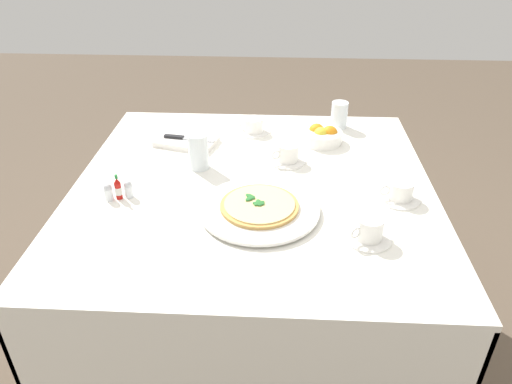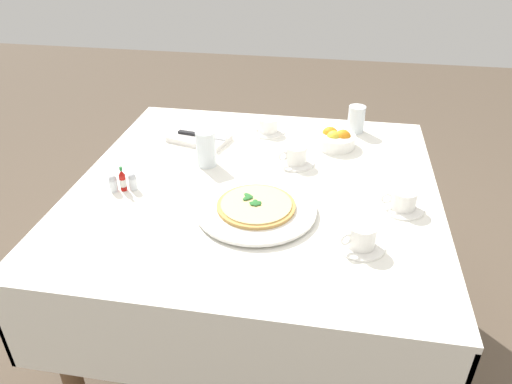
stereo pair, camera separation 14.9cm
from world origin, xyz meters
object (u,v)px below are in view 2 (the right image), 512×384
(water_glass_left_edge, at_px, (206,151))
(coffee_cup_near_right, at_px, (268,126))
(pizza, at_px, (256,205))
(hot_sauce_bottle, at_px, (123,181))
(coffee_cup_right_edge, at_px, (361,237))
(water_glass_far_left, at_px, (356,121))
(coffee_cup_near_left, at_px, (403,201))
(pepper_shaker, at_px, (113,184))
(coffee_cup_far_right, at_px, (296,156))
(napkin_folded, at_px, (199,138))
(citrus_bowl, at_px, (335,139))
(pizza_plate, at_px, (256,209))
(dinner_knife, at_px, (200,135))
(salt_shaker, at_px, (133,182))

(water_glass_left_edge, bearing_deg, coffee_cup_near_right, 60.68)
(pizza, height_order, hot_sauce_bottle, hot_sauce_bottle)
(coffee_cup_right_edge, distance_m, hot_sauce_bottle, 0.75)
(pizza, xyz_separation_m, coffee_cup_near_right, (-0.05, 0.56, 0.00))
(coffee_cup_right_edge, relative_size, water_glass_far_left, 1.25)
(coffee_cup_near_left, bearing_deg, pepper_shaker, -176.88)
(coffee_cup_far_right, distance_m, water_glass_far_left, 0.37)
(water_glass_left_edge, bearing_deg, napkin_folded, 112.97)
(coffee_cup_far_right, relative_size, pepper_shaker, 2.31)
(citrus_bowl, bearing_deg, hot_sauce_bottle, -146.27)
(water_glass_left_edge, bearing_deg, coffee_cup_right_edge, -36.12)
(pizza_plate, xyz_separation_m, napkin_folded, (-0.29, 0.44, -0.00))
(coffee_cup_near_left, xyz_separation_m, dinner_knife, (-0.72, 0.35, -0.00))
(coffee_cup_right_edge, xyz_separation_m, water_glass_left_edge, (-0.52, 0.38, 0.02))
(napkin_folded, xyz_separation_m, dinner_knife, (0.00, -0.00, 0.01))
(pizza_plate, height_order, pizza, pizza)
(pizza, bearing_deg, dinner_knife, 123.32)
(coffee_cup_right_edge, height_order, water_glass_far_left, water_glass_far_left)
(coffee_cup_right_edge, xyz_separation_m, hot_sauce_bottle, (-0.73, 0.17, 0.00))
(water_glass_left_edge, distance_m, pepper_shaker, 0.33)
(water_glass_far_left, height_order, pepper_shaker, water_glass_far_left)
(coffee_cup_near_right, relative_size, dinner_knife, 0.67)
(napkin_folded, height_order, dinner_knife, dinner_knife)
(water_glass_far_left, relative_size, citrus_bowl, 0.69)
(coffee_cup_near_left, height_order, water_glass_left_edge, water_glass_left_edge)
(water_glass_far_left, bearing_deg, dinner_knife, -162.17)
(coffee_cup_right_edge, relative_size, pepper_shaker, 2.31)
(pizza_plate, relative_size, coffee_cup_near_left, 2.69)
(coffee_cup_near_right, bearing_deg, pizza, -84.94)
(pepper_shaker, bearing_deg, coffee_cup_near_right, 51.45)
(coffee_cup_far_right, bearing_deg, water_glass_left_edge, -168.89)
(water_glass_left_edge, height_order, napkin_folded, water_glass_left_edge)
(pizza_plate, xyz_separation_m, hot_sauce_bottle, (-0.43, 0.05, 0.02))
(coffee_cup_far_right, xyz_separation_m, water_glass_left_edge, (-0.30, -0.06, 0.02))
(pizza_plate, height_order, water_glass_far_left, water_glass_far_left)
(pizza_plate, bearing_deg, coffee_cup_far_right, 75.51)
(coffee_cup_far_right, distance_m, coffee_cup_right_edge, 0.49)
(pizza, distance_m, hot_sauce_bottle, 0.44)
(coffee_cup_right_edge, distance_m, citrus_bowl, 0.61)
(water_glass_left_edge, bearing_deg, water_glass_far_left, 36.01)
(pizza, height_order, coffee_cup_right_edge, coffee_cup_right_edge)
(pizza, height_order, water_glass_left_edge, water_glass_left_edge)
(coffee_cup_far_right, xyz_separation_m, coffee_cup_near_right, (-0.13, 0.24, -0.00))
(water_glass_far_left, xyz_separation_m, salt_shaker, (-0.69, -0.57, -0.02))
(coffee_cup_far_right, xyz_separation_m, citrus_bowl, (0.13, 0.16, -0.00))
(pizza_plate, bearing_deg, dinner_knife, 123.34)
(coffee_cup_right_edge, xyz_separation_m, water_glass_far_left, (-0.01, 0.75, 0.01))
(citrus_bowl, bearing_deg, water_glass_far_left, 62.45)
(coffee_cup_near_right, bearing_deg, coffee_cup_right_edge, -62.65)
(pizza_plate, height_order, coffee_cup_near_left, coffee_cup_near_left)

